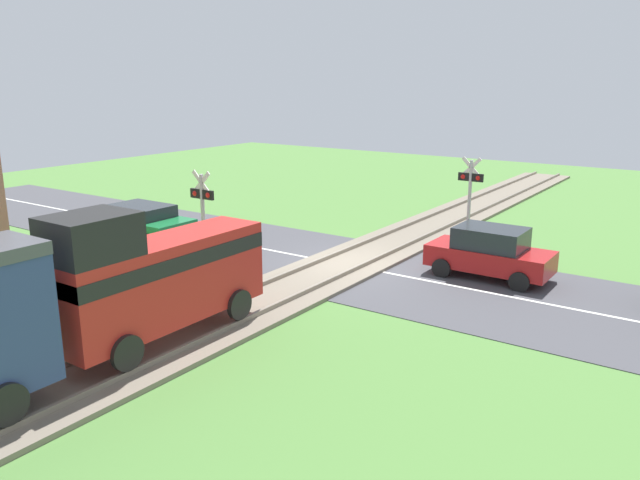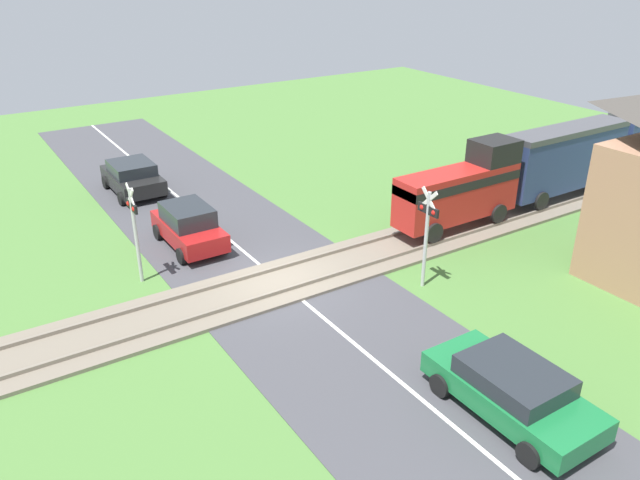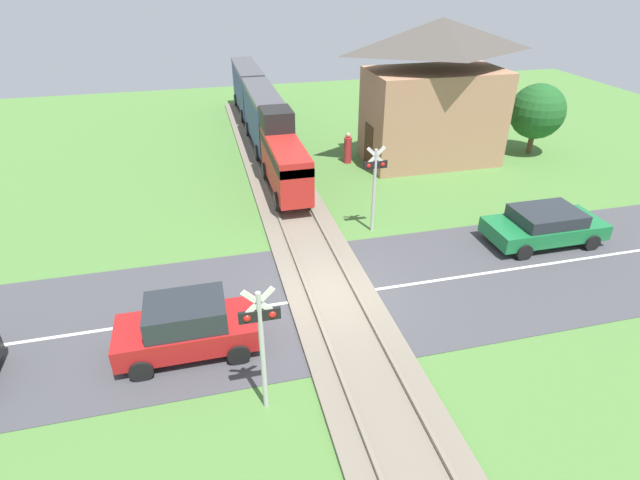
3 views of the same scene
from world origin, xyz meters
The scene contains 7 objects.
ground_plane centered at (0.00, 0.00, 0.00)m, with size 60.00×60.00×0.00m, color #4C7A38.
road_surface centered at (0.00, 0.00, 0.01)m, with size 48.00×6.40×0.02m.
track_bed centered at (0.00, 0.00, 0.07)m, with size 2.80×48.00×0.24m.
car_near_crossing centered at (-4.33, -1.44, 0.82)m, with size 3.73×1.80×1.60m.
car_far_side centered at (8.48, 1.44, 0.71)m, with size 4.25×2.08×1.32m.
crossing_signal_west_approach centered at (-2.65, -3.84, 2.17)m, with size 0.90×0.18×3.41m.
crossing_signal_east_approach centered at (2.65, 3.84, 2.17)m, with size 0.90×0.18×3.41m.
Camera 1 is at (-10.56, 16.79, 5.99)m, focal length 35.00 mm.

